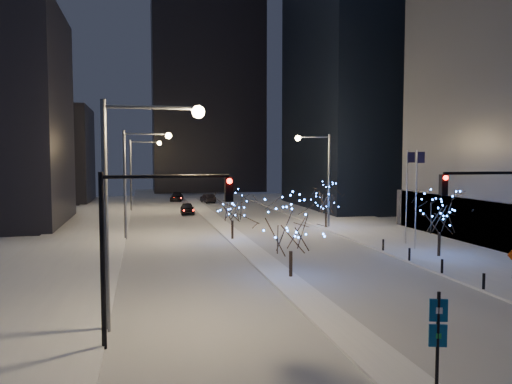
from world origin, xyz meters
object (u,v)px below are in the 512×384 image
object	(u,v)px
car_far	(177,197)
holiday_tree_plaza_far	(326,199)
holiday_tree_median_far	(232,207)
traffic_signal_east	(505,214)
car_mid	(208,198)
wayfinding_sign	(438,330)
street_lamp_w_near	(130,182)
traffic_signal_west	(143,228)
street_lamp_w_far	(138,165)
street_lamp_w_mid	(136,169)
street_lamp_east	(321,168)
car_near	(187,208)
holiday_tree_median_near	(291,225)
holiday_tree_plaza_near	(440,214)

from	to	relation	value
car_far	holiday_tree_plaza_far	distance (m)	39.48
holiday_tree_median_far	traffic_signal_east	bearing A→B (deg)	-67.95
car_mid	wayfinding_sign	size ratio (longest dim) A/B	1.35
street_lamp_w_near	car_far	size ratio (longest dim) A/B	2.04
street_lamp_w_near	holiday_tree_median_far	bearing A→B (deg)	69.28
traffic_signal_west	street_lamp_w_far	bearing A→B (deg)	90.55
car_mid	street_lamp_w_mid	bearing A→B (deg)	62.74
street_lamp_east	car_near	bearing A→B (deg)	128.09
holiday_tree_median_far	wayfinding_sign	xyz separation A→B (m)	(1.30, -30.31, -1.06)
traffic_signal_west	wayfinding_sign	distance (m)	11.36
wayfinding_sign	street_lamp_east	bearing A→B (deg)	94.14
holiday_tree_median_near	holiday_tree_median_far	size ratio (longest dim) A/B	1.27
traffic_signal_east	street_lamp_w_mid	bearing A→B (deg)	124.51
street_lamp_east	holiday_tree_median_far	size ratio (longest dim) A/B	2.28
street_lamp_w_near	holiday_tree_median_near	xyz separation A→B (m)	(9.44, 7.35, -3.11)
holiday_tree_plaza_near	holiday_tree_plaza_far	world-z (taller)	holiday_tree_plaza_near
street_lamp_w_mid	car_far	xyz separation A→B (m)	(6.29, 39.61, -5.79)
holiday_tree_median_near	car_mid	bearing A→B (deg)	88.19
holiday_tree_plaza_far	holiday_tree_median_far	bearing A→B (deg)	-154.90
car_far	street_lamp_w_mid	bearing A→B (deg)	-89.31
holiday_tree_median_near	street_lamp_w_far	bearing A→B (deg)	102.48
street_lamp_w_far	wayfinding_sign	xyz separation A→B (m)	(9.74, -58.00, -4.51)
traffic_signal_east	wayfinding_sign	world-z (taller)	traffic_signal_east
street_lamp_w_near	traffic_signal_east	distance (m)	17.99
street_lamp_east	traffic_signal_west	distance (m)	35.30
street_lamp_w_far	holiday_tree_median_far	bearing A→B (deg)	-73.06
traffic_signal_west	street_lamp_east	bearing A→B (deg)	58.31
street_lamp_w_far	car_near	world-z (taller)	street_lamp_w_far
street_lamp_w_near	holiday_tree_median_near	size ratio (longest dim) A/B	1.80
street_lamp_w_mid	street_lamp_w_far	bearing A→B (deg)	90.00
street_lamp_w_far	holiday_tree_plaza_near	bearing A→B (deg)	-60.33
car_mid	holiday_tree_median_far	bearing A→B (deg)	76.21
car_near	holiday_tree_plaza_far	world-z (taller)	holiday_tree_plaza_far
car_far	wayfinding_sign	world-z (taller)	wayfinding_sign
traffic_signal_east	wayfinding_sign	size ratio (longest dim) A/B	2.16
traffic_signal_west	holiday_tree_plaza_far	xyz separation A→B (m)	(18.94, 29.46, -1.65)
car_mid	holiday_tree_median_near	xyz separation A→B (m)	(-1.68, -52.90, 2.66)
holiday_tree_plaza_near	wayfinding_sign	size ratio (longest dim) A/B	1.54
car_near	car_mid	xyz separation A→B (m)	(4.83, 15.99, -0.04)
street_lamp_w_far	traffic_signal_east	xyz separation A→B (m)	(17.88, -51.00, -1.74)
car_mid	car_far	bearing A→B (deg)	-51.86
street_lamp_w_far	holiday_tree_plaza_far	world-z (taller)	street_lamp_w_far
traffic_signal_west	holiday_tree_median_far	world-z (taller)	traffic_signal_west
street_lamp_east	holiday_tree_median_far	bearing A→B (deg)	-151.72
street_lamp_w_mid	wayfinding_sign	distance (m)	34.70
traffic_signal_east	car_mid	size ratio (longest dim) A/B	1.60
street_lamp_w_mid	wayfinding_sign	size ratio (longest dim) A/B	3.08
car_far	holiday_tree_plaza_near	distance (m)	55.93
street_lamp_w_mid	holiday_tree_median_far	size ratio (longest dim) A/B	2.28
street_lamp_w_near	traffic_signal_east	world-z (taller)	street_lamp_w_near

